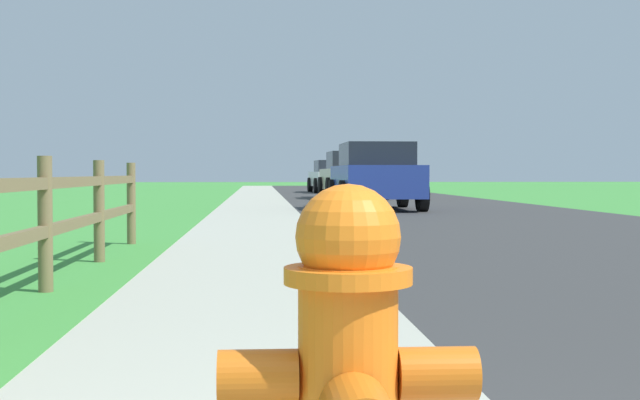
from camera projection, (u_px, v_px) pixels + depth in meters
name	position (u px, v px, depth m)	size (l,w,h in m)	color
ground_plane	(289.00, 203.00, 25.90)	(120.00, 120.00, 0.00)	#40933C
road_asphalt	(394.00, 201.00, 28.15)	(7.00, 66.00, 0.01)	#363636
curb_concrete	(194.00, 201.00, 27.68)	(6.00, 66.00, 0.01)	#B0B19F
grass_verge	(147.00, 201.00, 27.58)	(5.00, 66.00, 0.00)	#40933C
fire_hydrant	(349.00, 392.00, 1.77)	(0.54, 0.45, 0.89)	orange
rail_fence	(2.00, 222.00, 5.39)	(0.11, 11.11, 1.04)	brown
parked_suv_blue	(375.00, 176.00, 21.30)	(2.09, 4.25, 1.65)	navy
parked_car_beige	(352.00, 175.00, 30.29)	(2.20, 4.67, 1.66)	#C6B793
parked_car_white	(333.00, 176.00, 39.75)	(2.15, 4.70, 1.49)	white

